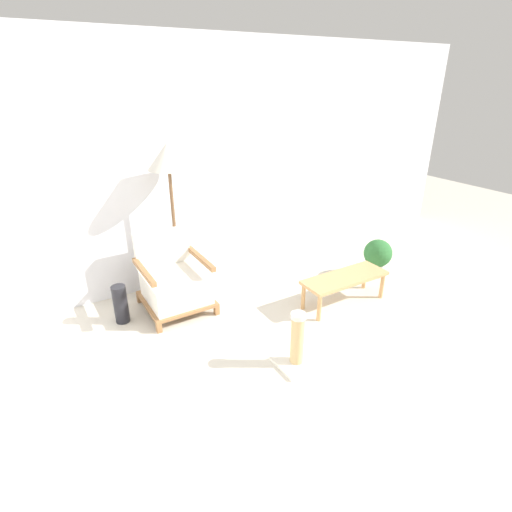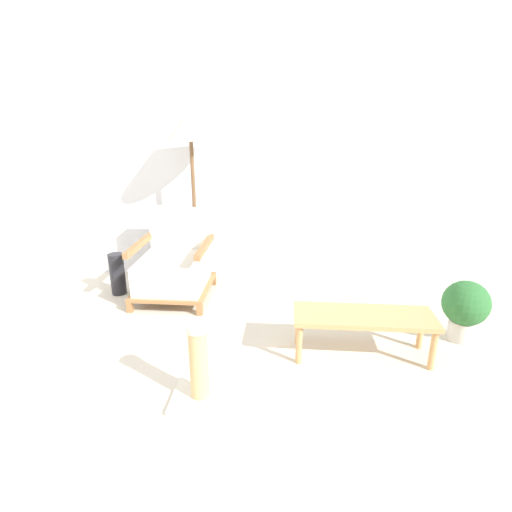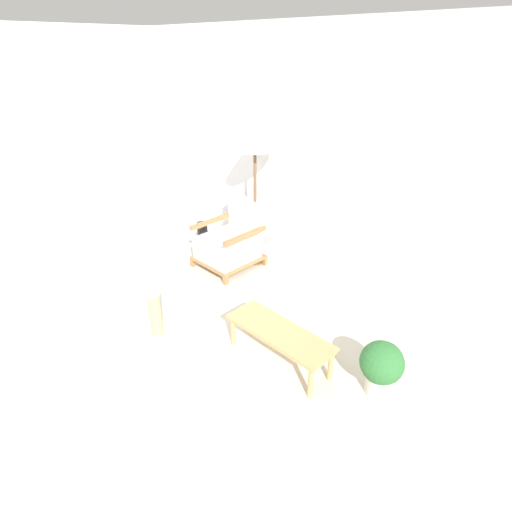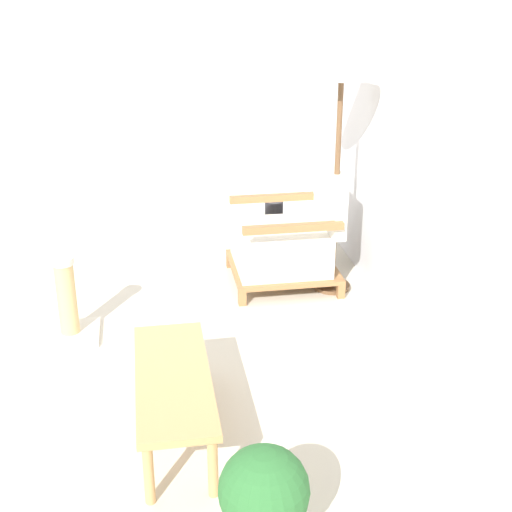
% 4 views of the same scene
% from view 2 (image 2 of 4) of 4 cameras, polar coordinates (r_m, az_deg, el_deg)
% --- Properties ---
extents(ground_plane, '(14.00, 14.00, 0.00)m').
position_cam_2_polar(ground_plane, '(2.31, -7.23, -25.69)').
color(ground_plane, beige).
extents(wall_back, '(8.00, 0.06, 2.70)m').
position_cam_2_polar(wall_back, '(4.00, -0.93, 15.43)').
color(wall_back, silver).
rests_on(wall_back, ground_plane).
extents(armchair, '(0.67, 0.71, 0.81)m').
position_cam_2_polar(armchair, '(3.80, -11.62, -1.48)').
color(armchair, olive).
rests_on(armchair, ground_plane).
extents(floor_lamp, '(0.43, 0.43, 1.68)m').
position_cam_2_polar(floor_lamp, '(3.79, -9.33, 16.90)').
color(floor_lamp, brown).
rests_on(floor_lamp, ground_plane).
extents(coffee_table, '(0.97, 0.34, 0.33)m').
position_cam_2_polar(coffee_table, '(2.91, 15.11, -8.80)').
color(coffee_table, tan).
rests_on(coffee_table, ground_plane).
extents(vase, '(0.14, 0.14, 0.40)m').
position_cam_2_polar(vase, '(4.03, -19.20, -2.44)').
color(vase, black).
rests_on(vase, ground_plane).
extents(potted_plant, '(0.34, 0.34, 0.48)m').
position_cam_2_polar(potted_plant, '(3.40, 27.72, -6.43)').
color(potted_plant, beige).
rests_on(potted_plant, ground_plane).
extents(scratching_post, '(0.33, 0.33, 0.51)m').
position_cam_2_polar(scratching_post, '(2.49, -8.11, -16.23)').
color(scratching_post, beige).
rests_on(scratching_post, ground_plane).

